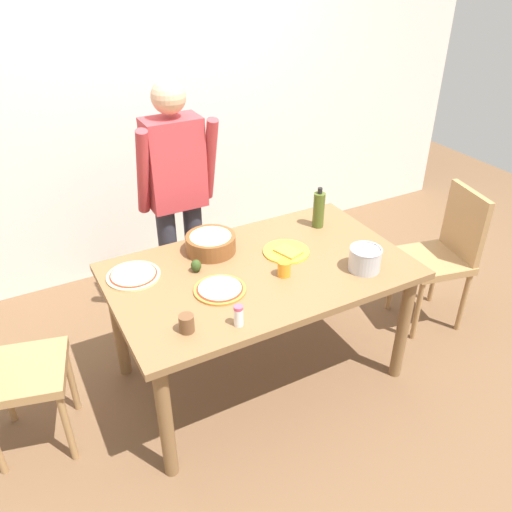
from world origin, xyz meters
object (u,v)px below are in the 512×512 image
object	(u,v)px
salt_shaker	(239,316)
cup_small_brown	(187,323)
chair_wooden_left	(4,365)
person_cook	(177,192)
pizza_cooked_on_tray	(220,289)
avocado	(196,266)
chair_wooden_right	(445,250)
steel_pot	(365,259)
popcorn_bowl	(211,242)
pizza_raw_on_board	(134,275)
olive_oil_bottle	(319,210)
plate_with_slice	(286,252)
dining_table	(260,282)
cup_orange	(284,268)

from	to	relation	value
salt_shaker	cup_small_brown	bearing A→B (deg)	162.19
chair_wooden_left	person_cook	bearing A→B (deg)	28.44
pizza_cooked_on_tray	avocado	xyz separation A→B (m)	(-0.03, 0.22, 0.03)
person_cook	chair_wooden_right	size ratio (longest dim) A/B	1.71
steel_pot	popcorn_bowl	bearing A→B (deg)	139.07
steel_pot	cup_small_brown	bearing A→B (deg)	-178.43
pizza_raw_on_board	olive_oil_bottle	bearing A→B (deg)	0.32
steel_pot	avocado	world-z (taller)	steel_pot
cup_small_brown	salt_shaker	size ratio (longest dim) A/B	0.80
person_cook	popcorn_bowl	xyz separation A→B (m)	(0.01, -0.47, -0.12)
olive_oil_bottle	person_cook	bearing A→B (deg)	144.56
chair_wooden_right	plate_with_slice	xyz separation A→B (m)	(-1.11, 0.16, 0.23)
pizza_raw_on_board	pizza_cooked_on_tray	distance (m)	0.48
olive_oil_bottle	chair_wooden_left	bearing A→B (deg)	-176.43
chair_wooden_left	plate_with_slice	distance (m)	1.54
chair_wooden_right	plate_with_slice	world-z (taller)	chair_wooden_right
popcorn_bowl	avocado	size ratio (longest dim) A/B	4.00
chair_wooden_right	steel_pot	bearing A→B (deg)	-167.58
plate_with_slice	steel_pot	distance (m)	0.44
chair_wooden_left	cup_small_brown	bearing A→B (deg)	-29.14
olive_oil_bottle	avocado	distance (m)	0.86
pizza_raw_on_board	plate_with_slice	world-z (taller)	plate_with_slice
dining_table	steel_pot	bearing A→B (deg)	-29.27
person_cook	chair_wooden_left	distance (m)	1.36
pizza_cooked_on_tray	popcorn_bowl	distance (m)	0.39
chair_wooden_left	pizza_raw_on_board	bearing A→B (deg)	8.94
pizza_raw_on_board	plate_with_slice	size ratio (longest dim) A/B	1.08
olive_oil_bottle	pizza_cooked_on_tray	bearing A→B (deg)	-157.69
pizza_cooked_on_tray	steel_pot	xyz separation A→B (m)	(0.76, -0.19, 0.06)
dining_table	steel_pot	size ratio (longest dim) A/B	9.22
avocado	pizza_raw_on_board	bearing A→B (deg)	160.81
dining_table	avocado	world-z (taller)	avocado
steel_pot	person_cook	bearing A→B (deg)	122.51
steel_pot	pizza_raw_on_board	bearing A→B (deg)	155.07
cup_orange	cup_small_brown	size ratio (longest dim) A/B	1.00
popcorn_bowl	avocado	bearing A→B (deg)	-135.43
pizza_raw_on_board	steel_pot	size ratio (longest dim) A/B	1.62
pizza_raw_on_board	plate_with_slice	bearing A→B (deg)	-11.79
steel_pot	salt_shaker	bearing A→B (deg)	-172.86
pizza_raw_on_board	cup_small_brown	size ratio (longest dim) A/B	3.30
dining_table	cup_small_brown	bearing A→B (deg)	-151.13
chair_wooden_right	salt_shaker	bearing A→B (deg)	-170.14
plate_with_slice	olive_oil_bottle	xyz separation A→B (m)	(0.33, 0.18, 0.11)
salt_shaker	avocado	bearing A→B (deg)	89.62
chair_wooden_right	pizza_raw_on_board	xyz separation A→B (m)	(-1.94, 0.33, 0.23)
chair_wooden_left	steel_pot	world-z (taller)	chair_wooden_left
plate_with_slice	avocado	size ratio (longest dim) A/B	3.71
chair_wooden_left	steel_pot	bearing A→B (deg)	-12.67
dining_table	pizza_cooked_on_tray	world-z (taller)	pizza_cooked_on_tray
pizza_raw_on_board	pizza_cooked_on_tray	size ratio (longest dim) A/B	1.06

